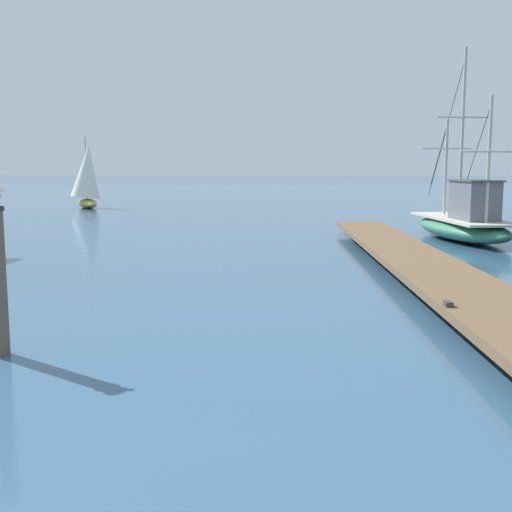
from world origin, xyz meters
The scene contains 3 objects.
floating_dock centered at (5.67, 13.24, 0.36)m, with size 3.54×23.35×0.53m.
fishing_boat_2 centered at (8.45, 22.26, 0.68)m, with size 3.28×7.33×6.94m.
distant_sailboat centered at (-11.85, 38.98, 2.03)m, with size 2.89×3.77×4.59m.
Camera 1 is at (3.13, -1.64, 2.65)m, focal length 44.94 mm.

